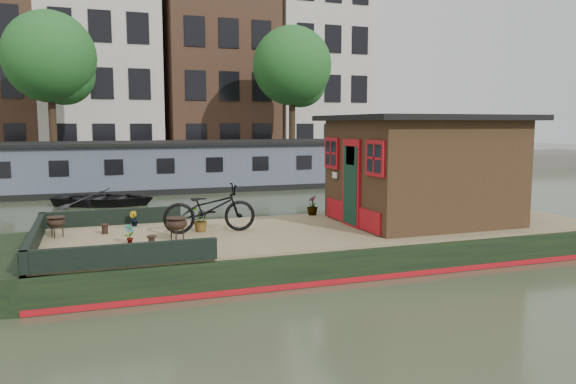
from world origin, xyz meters
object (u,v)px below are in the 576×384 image
object	(u,v)px
bicycle	(210,208)
brazier_rear	(56,227)
dinghy	(104,195)
potted_plant_a	(129,234)
brazier_front	(177,229)
cabin	(422,168)

from	to	relation	value
bicycle	brazier_rear	distance (m)	3.02
bicycle	dinghy	size ratio (longest dim) A/B	0.54
potted_plant_a	brazier_rear	size ratio (longest dim) A/B	0.90
dinghy	brazier_rear	bearing A→B (deg)	-166.43
bicycle	potted_plant_a	size ratio (longest dim) A/B	5.11
brazier_front	brazier_rear	world-z (taller)	brazier_front
cabin	brazier_rear	bearing A→B (deg)	173.64
brazier_rear	bicycle	bearing A→B (deg)	-9.83
brazier_rear	potted_plant_a	bearing A→B (deg)	-40.07
cabin	potted_plant_a	size ratio (longest dim) A/B	10.79
cabin	potted_plant_a	distance (m)	6.56
cabin	bicycle	distance (m)	4.89
brazier_front	dinghy	distance (m)	10.19
potted_plant_a	dinghy	world-z (taller)	potted_plant_a
potted_plant_a	dinghy	bearing A→B (deg)	91.00
bicycle	brazier_front	size ratio (longest dim) A/B	4.20
brazier_front	dinghy	bearing A→B (deg)	95.95
cabin	brazier_front	bearing A→B (deg)	-177.42
cabin	dinghy	xyz separation A→B (m)	(-6.65, 9.87, -1.51)
bicycle	potted_plant_a	bearing A→B (deg)	113.07
bicycle	brazier_rear	size ratio (longest dim) A/B	4.58
cabin	dinghy	bearing A→B (deg)	123.96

